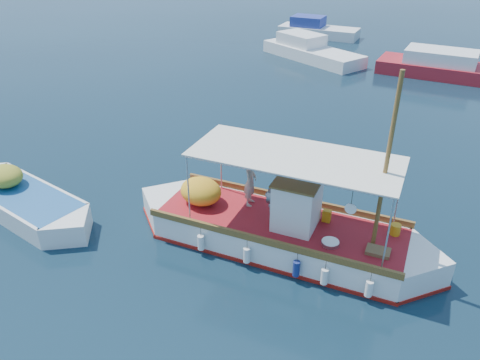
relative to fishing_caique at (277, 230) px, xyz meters
The scene contains 6 objects.
ground 0.53m from the fishing_caique, 131.43° to the right, with size 160.00×160.00×0.00m, color black.
fishing_caique is the anchor object (origin of this frame).
dinghy 8.60m from the fishing_caique, 155.66° to the right, with size 6.61×1.90×1.61m.
bg_boat_nw 21.82m from the fishing_caique, 117.10° to the left, with size 8.08×4.38×1.80m.
bg_boat_n 20.88m from the fishing_caique, 90.83° to the left, with size 10.65×4.41×1.80m.
bg_boat_far_w 29.04m from the fishing_caique, 116.68° to the left, with size 6.76×3.57×1.80m.
Camera 1 is at (6.05, -9.61, 8.55)m, focal length 35.00 mm.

